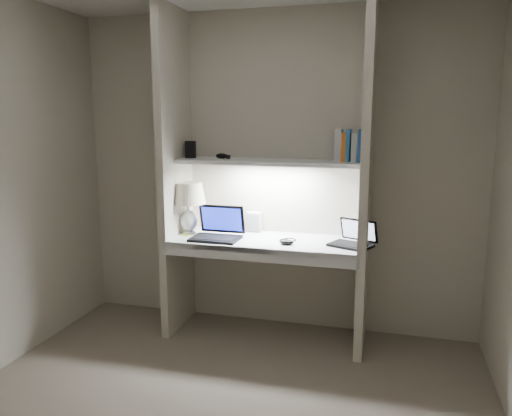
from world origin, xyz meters
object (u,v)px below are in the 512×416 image
(table_lamp, at_px, (188,199))
(book_row, at_px, (351,146))
(laptop_main, at_px, (218,231))
(speaker, at_px, (254,222))
(laptop_netbook, at_px, (353,240))

(table_lamp, relative_size, book_row, 1.75)
(laptop_main, relative_size, book_row, 1.56)
(speaker, bearing_deg, table_lamp, -157.31)
(laptop_main, distance_m, laptop_netbook, 1.02)
(table_lamp, relative_size, laptop_netbook, 1.12)
(speaker, distance_m, book_row, 0.99)
(laptop_main, height_order, laptop_netbook, laptop_main)
(laptop_main, bearing_deg, book_row, 10.21)
(laptop_main, distance_m, speaker, 0.35)
(table_lamp, bearing_deg, laptop_main, -17.57)
(table_lamp, distance_m, book_row, 1.32)
(laptop_netbook, bearing_deg, laptop_main, -154.10)
(speaker, bearing_deg, laptop_main, -125.95)
(laptop_main, bearing_deg, laptop_netbook, 3.06)
(speaker, xyz_separation_m, book_row, (0.76, -0.11, 0.63))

